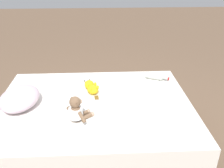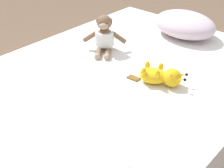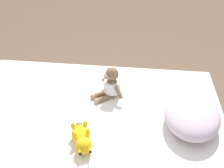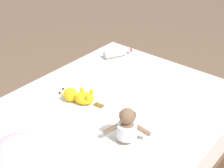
{
  "view_description": "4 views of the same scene",
  "coord_description": "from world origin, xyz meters",
  "px_view_note": "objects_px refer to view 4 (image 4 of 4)",
  "views": [
    {
      "loc": [
        -2.06,
        -0.06,
        1.76
      ],
      "look_at": [
        0.18,
        -0.18,
        0.61
      ],
      "focal_mm": 39.74,
      "sensor_mm": 36.0,
      "label": 1
    },
    {
      "loc": [
        1.03,
        -1.27,
        1.43
      ],
      "look_at": [
        0.11,
        -0.22,
        0.57
      ],
      "focal_mm": 52.01,
      "sensor_mm": 36.0,
      "label": 2
    },
    {
      "loc": [
        1.34,
        0.34,
        1.7
      ],
      "look_at": [
        -0.29,
        0.15,
        0.61
      ],
      "focal_mm": 43.02,
      "sensor_mm": 36.0,
      "label": 3
    },
    {
      "loc": [
        -1.21,
        1.41,
        1.85
      ],
      "look_at": [
        0.08,
        -0.15,
        0.63
      ],
      "focal_mm": 53.7,
      "sensor_mm": 36.0,
      "label": 4
    }
  ],
  "objects_px": {
    "pillow": "(25,160)",
    "glass_bottle": "(115,53)",
    "bed": "(107,141)",
    "plush_yellow_creature": "(78,96)",
    "plush_monkey": "(127,127)"
  },
  "relations": [
    {
      "from": "bed",
      "to": "plush_yellow_creature",
      "type": "height_order",
      "value": "plush_yellow_creature"
    },
    {
      "from": "pillow",
      "to": "plush_yellow_creature",
      "type": "xyz_separation_m",
      "value": [
        0.25,
        -0.66,
        -0.04
      ]
    },
    {
      "from": "pillow",
      "to": "glass_bottle",
      "type": "distance_m",
      "value": 1.48
    },
    {
      "from": "pillow",
      "to": "plush_monkey",
      "type": "height_order",
      "value": "plush_monkey"
    },
    {
      "from": "pillow",
      "to": "glass_bottle",
      "type": "height_order",
      "value": "pillow"
    },
    {
      "from": "pillow",
      "to": "plush_yellow_creature",
      "type": "distance_m",
      "value": 0.71
    },
    {
      "from": "bed",
      "to": "glass_bottle",
      "type": "xyz_separation_m",
      "value": [
        0.48,
        -0.7,
        0.29
      ]
    },
    {
      "from": "pillow",
      "to": "plush_monkey",
      "type": "relative_size",
      "value": 1.95
    },
    {
      "from": "pillow",
      "to": "glass_bottle",
      "type": "bearing_deg",
      "value": -70.08
    },
    {
      "from": "plush_yellow_creature",
      "to": "glass_bottle",
      "type": "distance_m",
      "value": 0.77
    },
    {
      "from": "bed",
      "to": "pillow",
      "type": "height_order",
      "value": "pillow"
    },
    {
      "from": "bed",
      "to": "plush_yellow_creature",
      "type": "xyz_separation_m",
      "value": [
        0.23,
        0.03,
        0.3
      ]
    },
    {
      "from": "pillow",
      "to": "plush_yellow_creature",
      "type": "relative_size",
      "value": 1.56
    },
    {
      "from": "plush_monkey",
      "to": "bed",
      "type": "bearing_deg",
      "value": -26.64
    },
    {
      "from": "bed",
      "to": "glass_bottle",
      "type": "relative_size",
      "value": 7.33
    }
  ]
}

